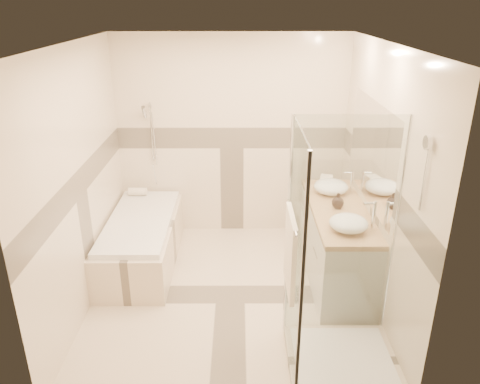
{
  "coord_description": "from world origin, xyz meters",
  "views": [
    {
      "loc": [
        0.09,
        -4.08,
        2.85
      ],
      "look_at": [
        0.1,
        0.25,
        1.05
      ],
      "focal_mm": 35.0,
      "sensor_mm": 36.0,
      "label": 1
    }
  ],
  "objects_px": {
    "vanity": "(336,244)",
    "vessel_sink_far": "(349,223)",
    "bathtub": "(142,239)",
    "vessel_sink_near": "(331,187)",
    "amenity_bottle_b": "(338,200)",
    "amenity_bottle_a": "(338,202)",
    "shower_enclosure": "(331,312)"
  },
  "relations": [
    {
      "from": "vanity",
      "to": "vessel_sink_far",
      "type": "xyz_separation_m",
      "value": [
        -0.02,
        -0.5,
        0.5
      ]
    },
    {
      "from": "bathtub",
      "to": "vanity",
      "type": "relative_size",
      "value": 1.05
    },
    {
      "from": "vessel_sink_near",
      "to": "amenity_bottle_b",
      "type": "height_order",
      "value": "amenity_bottle_b"
    },
    {
      "from": "amenity_bottle_a",
      "to": "amenity_bottle_b",
      "type": "bearing_deg",
      "value": 90.0
    },
    {
      "from": "vanity",
      "to": "vessel_sink_far",
      "type": "distance_m",
      "value": 0.7
    },
    {
      "from": "vanity",
      "to": "amenity_bottle_a",
      "type": "height_order",
      "value": "amenity_bottle_a"
    },
    {
      "from": "vanity",
      "to": "vessel_sink_near",
      "type": "height_order",
      "value": "vessel_sink_near"
    },
    {
      "from": "vessel_sink_far",
      "to": "vanity",
      "type": "bearing_deg",
      "value": 87.71
    },
    {
      "from": "amenity_bottle_b",
      "to": "vessel_sink_far",
      "type": "bearing_deg",
      "value": -90.0
    },
    {
      "from": "vessel_sink_near",
      "to": "amenity_bottle_b",
      "type": "bearing_deg",
      "value": -90.0
    },
    {
      "from": "bathtub",
      "to": "vessel_sink_near",
      "type": "bearing_deg",
      "value": 1.31
    },
    {
      "from": "shower_enclosure",
      "to": "vessel_sink_near",
      "type": "height_order",
      "value": "shower_enclosure"
    },
    {
      "from": "amenity_bottle_b",
      "to": "shower_enclosure",
      "type": "bearing_deg",
      "value": -102.04
    },
    {
      "from": "shower_enclosure",
      "to": "vessel_sink_far",
      "type": "relative_size",
      "value": 5.64
    },
    {
      "from": "vanity",
      "to": "amenity_bottle_a",
      "type": "relative_size",
      "value": 11.54
    },
    {
      "from": "shower_enclosure",
      "to": "amenity_bottle_a",
      "type": "relative_size",
      "value": 14.53
    },
    {
      "from": "shower_enclosure",
      "to": "amenity_bottle_a",
      "type": "height_order",
      "value": "shower_enclosure"
    },
    {
      "from": "bathtub",
      "to": "vessel_sink_near",
      "type": "height_order",
      "value": "vessel_sink_near"
    },
    {
      "from": "vanity",
      "to": "amenity_bottle_b",
      "type": "relative_size",
      "value": 10.09
    },
    {
      "from": "vanity",
      "to": "bathtub",
      "type": "bearing_deg",
      "value": 170.75
    },
    {
      "from": "bathtub",
      "to": "amenity_bottle_a",
      "type": "xyz_separation_m",
      "value": [
        2.13,
        -0.36,
        0.61
      ]
    },
    {
      "from": "vanity",
      "to": "vessel_sink_near",
      "type": "relative_size",
      "value": 4.31
    },
    {
      "from": "amenity_bottle_a",
      "to": "amenity_bottle_b",
      "type": "relative_size",
      "value": 0.87
    },
    {
      "from": "vessel_sink_near",
      "to": "bathtub",
      "type": "bearing_deg",
      "value": -178.69
    },
    {
      "from": "shower_enclosure",
      "to": "amenity_bottle_a",
      "type": "xyz_separation_m",
      "value": [
        0.27,
        1.26,
        0.41
      ]
    },
    {
      "from": "shower_enclosure",
      "to": "vessel_sink_far",
      "type": "xyz_separation_m",
      "value": [
        0.27,
        0.77,
        0.42
      ]
    },
    {
      "from": "vessel_sink_far",
      "to": "amenity_bottle_b",
      "type": "relative_size",
      "value": 2.25
    },
    {
      "from": "amenity_bottle_a",
      "to": "vanity",
      "type": "bearing_deg",
      "value": 26.26
    },
    {
      "from": "bathtub",
      "to": "vessel_sink_near",
      "type": "xyz_separation_m",
      "value": [
        2.13,
        0.05,
        0.62
      ]
    },
    {
      "from": "vessel_sink_near",
      "to": "vanity",
      "type": "bearing_deg",
      "value": -87.13
    },
    {
      "from": "vessel_sink_near",
      "to": "amenity_bottle_a",
      "type": "height_order",
      "value": "vessel_sink_near"
    },
    {
      "from": "vessel_sink_far",
      "to": "amenity_bottle_a",
      "type": "bearing_deg",
      "value": 90.0
    }
  ]
}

